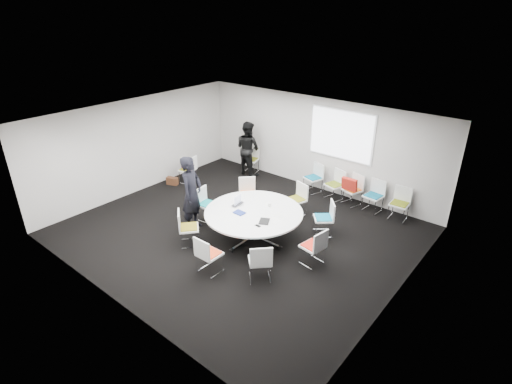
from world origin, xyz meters
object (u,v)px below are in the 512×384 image
Objects in this scene: chair_ring_f at (189,234)px; laptop at (239,205)px; chair_ring_b at (323,224)px; person_main at (192,194)px; chair_back_e at (399,210)px; brown_bag at (172,181)px; chair_ring_a at (313,253)px; chair_ring_d at (248,200)px; chair_back_d at (373,202)px; chair_back_c at (352,195)px; chair_ring_c at (296,205)px; chair_ring_e at (207,210)px; chair_ring_g at (209,261)px; conference_table at (254,218)px; chair_ring_h at (260,268)px; person_back at (248,148)px; chair_person_back at (251,164)px; chair_spare_left at (188,174)px; cup at (269,205)px; chair_back_b at (334,190)px; maroon_bag at (187,164)px; chair_back_a at (313,183)px.

chair_ring_f is 2.54× the size of laptop.
chair_ring_b is 0.45× the size of person_main.
chair_back_e is 2.44× the size of brown_bag.
chair_ring_d is (-2.80, 1.09, 0.00)m from chair_ring_a.
chair_ring_a is 3.18m from chair_back_d.
chair_back_c is 4.58m from person_main.
chair_ring_c is (-1.56, 1.65, 0.00)m from chair_ring_a.
chair_ring_b is at bearing 108.58° from chair_ring_e.
chair_back_d is 3.83m from laptop.
chair_ring_g is 5.30m from chair_back_e.
chair_ring_e reaches higher than brown_bag.
conference_table is 1.59m from chair_ring_f.
laptop is (-0.63, 1.67, 0.47)m from chair_ring_g.
chair_ring_e is (-3.22, -0.06, 0.00)m from chair_ring_a.
chair_back_c is (-0.14, 4.33, 0.00)m from chair_ring_h.
person_back is at bearing -164.97° from chair_ring_e.
chair_person_back is 0.49× the size of person_back.
chair_spare_left is at bearing 31.02° from person_main.
conference_table is 2.68× the size of chair_ring_a.
chair_ring_a is at bearing -16.28° from cup.
conference_table is 26.16× the size of cup.
chair_back_b is at bearing 112.52° from chair_ring_f.
chair_ring_b reaches higher than maroon_bag.
chair_person_back is (-3.90, 4.36, 0.00)m from chair_ring_h.
chair_person_back is (-1.23, 3.26, 0.00)m from chair_ring_e.
chair_ring_e is 2.44× the size of brown_bag.
chair_ring_d is 2.64m from chair_spare_left.
chair_ring_b is at bearing 129.52° from chair_back_b.
chair_ring_b is at bearing -56.83° from laptop.
chair_ring_b is at bearing 88.40° from chair_ring_f.
chair_ring_c is 1.61m from chair_back_a.
chair_ring_a and chair_ring_e have the same top height.
chair_back_e is at bearing 164.55° from chair_ring_d.
chair_spare_left is at bearing 21.88° from chair_ring_c.
chair_ring_d is at bearing 109.92° from chair_person_back.
chair_ring_h and chair_back_e have the same top height.
chair_ring_h is (2.14, 0.03, 0.00)m from chair_ring_f.
chair_back_b is (1.56, 2.06, 0.00)m from chair_ring_d.
chair_ring_c is at bearing 85.84° from conference_table.
chair_person_back reaches higher than maroon_bag.
chair_ring_d is 2.67m from maroon_bag.
conference_table is at bearing 85.88° from chair_ring_e.
chair_ring_b is 1.00× the size of chair_back_a.
maroon_bag is at bearing 108.02° from chair_ring_h.
chair_ring_f is at bearing -146.96° from chair_spare_left.
chair_back_c is at bearing -159.98° from chair_back_b.
chair_ring_d is 1.00× the size of chair_back_d.
laptop is at bearing 131.37° from person_back.
chair_ring_e is at bearing 75.83° from chair_back_b.
chair_back_c is at bearing 22.06° from maroon_bag.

